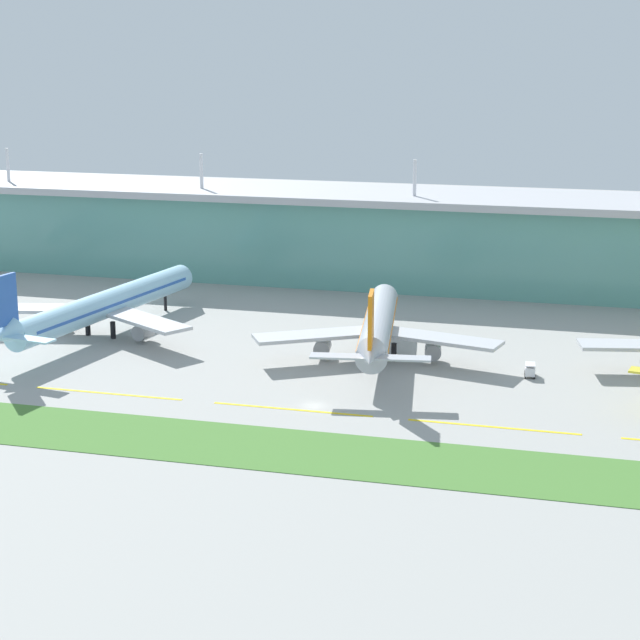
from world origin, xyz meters
TOP-DOWN VIEW (x-y plane):
  - ground_plane at (0.00, 0.00)m, footprint 600.00×600.00m
  - terminal_building at (-0.00, 101.09)m, footprint 288.00×34.00m
  - airliner_near_middle at (-55.08, 33.54)m, footprint 48.11×70.25m
  - airliner_center at (4.66, 30.97)m, footprint 48.23×58.44m
  - taxiway_stripe_mid_west at (-37.00, -2.93)m, footprint 28.00×0.70m
  - taxiway_stripe_centre at (-3.00, -2.93)m, footprint 28.00×0.70m
  - taxiway_stripe_mid_east at (31.00, -2.93)m, footprint 28.00×0.70m
  - grass_verge at (0.00, -21.47)m, footprint 300.00×18.00m
  - baggage_cart at (34.53, 26.55)m, footprint 2.27×3.75m

SIDE VIEW (x-z plane):
  - ground_plane at x=0.00m, z-range 0.00..0.00m
  - taxiway_stripe_mid_west at x=-37.00m, z-range 0.00..0.04m
  - taxiway_stripe_centre at x=-3.00m, z-range 0.00..0.04m
  - taxiway_stripe_mid_east at x=31.00m, z-range 0.00..0.04m
  - grass_verge at x=0.00m, z-range 0.00..0.10m
  - baggage_cart at x=34.53m, z-range 0.02..2.50m
  - airliner_center at x=4.66m, z-range -3.01..15.89m
  - airliner_near_middle at x=-55.08m, z-range -2.99..15.91m
  - terminal_building at x=0.00m, z-range -4.29..28.03m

